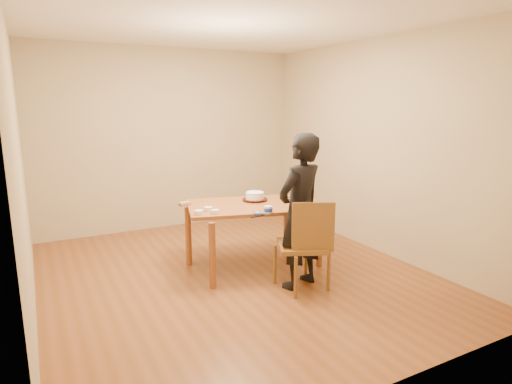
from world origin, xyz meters
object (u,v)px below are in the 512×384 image
cake_plate (255,200)px  cake (255,196)px  dining_table (254,206)px  person (300,212)px  dining_chair (302,246)px

cake_plate → cake: cake is taller
cake_plate → dining_table: bearing=-121.4°
cake_plate → cake: (0.00, 0.00, 0.05)m
dining_table → person: 0.75m
cake → dining_table: bearing=-121.4°
dining_table → dining_chair: dining_table is taller
dining_table → cake: 0.19m
cake → person: bearing=-86.2°
dining_table → cake_plate: cake_plate is taller
dining_table → person: size_ratio=0.94×
dining_chair → cake_plate: (-0.06, 0.93, 0.31)m
dining_table → dining_chair: (0.15, -0.78, -0.28)m
cake_plate → cake: size_ratio=1.36×
dining_chair → cake_plate: size_ratio=1.57×
dining_chair → person: bearing=115.0°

